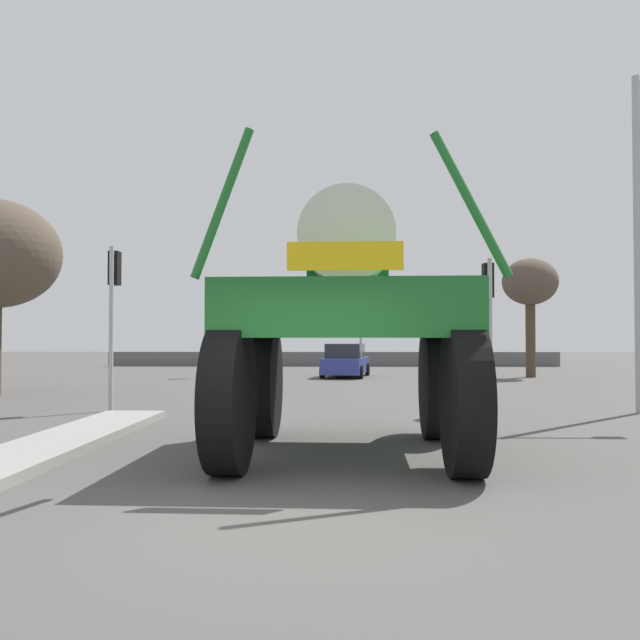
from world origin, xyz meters
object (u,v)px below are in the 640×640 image
at_px(traffic_signal_near_left, 114,291).
at_px(traffic_signal_near_right, 488,300).
at_px(bare_tree_right, 530,284).
at_px(oversize_sprayer, 348,326).
at_px(traffic_signal_far_right, 222,318).
at_px(traffic_signal_far_left, 361,324).
at_px(sedan_ahead, 346,361).

height_order(traffic_signal_near_left, traffic_signal_near_right, traffic_signal_near_left).
bearing_deg(traffic_signal_near_left, bare_tree_right, 45.16).
height_order(oversize_sprayer, traffic_signal_near_left, oversize_sprayer).
bearing_deg(traffic_signal_far_right, traffic_signal_far_left, 0.05).
height_order(sedan_ahead, traffic_signal_far_left, traffic_signal_far_left).
relative_size(traffic_signal_near_right, traffic_signal_far_right, 1.01).
xyz_separation_m(traffic_signal_near_left, traffic_signal_near_right, (9.19, 0.00, -0.24)).
distance_m(sedan_ahead, traffic_signal_near_right, 14.82).
xyz_separation_m(traffic_signal_far_left, bare_tree_right, (7.69, 0.37, 1.79)).
distance_m(traffic_signal_far_left, bare_tree_right, 7.90).
bearing_deg(traffic_signal_far_left, bare_tree_right, 2.73).
relative_size(oversize_sprayer, traffic_signal_near_left, 1.34).
relative_size(oversize_sprayer, traffic_signal_far_left, 1.62).
relative_size(oversize_sprayer, traffic_signal_near_right, 1.46).
distance_m(sedan_ahead, traffic_signal_far_right, 5.95).
height_order(oversize_sprayer, bare_tree_right, bare_tree_right).
distance_m(sedan_ahead, traffic_signal_near_left, 15.61).
bearing_deg(sedan_ahead, oversize_sprayer, -171.99).
bearing_deg(sedan_ahead, bare_tree_right, -81.66).
xyz_separation_m(traffic_signal_near_right, traffic_signal_far_left, (-2.67, 13.92, -0.28)).
distance_m(oversize_sprayer, traffic_signal_far_right, 20.68).
xyz_separation_m(traffic_signal_near_left, traffic_signal_far_right, (0.25, 13.92, -0.26)).
bearing_deg(traffic_signal_far_left, oversize_sprayer, -92.36).
relative_size(sedan_ahead, bare_tree_right, 0.80).
height_order(traffic_signal_far_left, bare_tree_right, bare_tree_right).
xyz_separation_m(traffic_signal_near_left, traffic_signal_far_left, (6.53, 13.93, -0.52)).
relative_size(sedan_ahead, traffic_signal_far_left, 1.29).
relative_size(oversize_sprayer, traffic_signal_far_right, 1.47).
bearing_deg(traffic_signal_near_left, sedan_ahead, 67.77).
distance_m(traffic_signal_near_right, bare_tree_right, 15.22).
xyz_separation_m(oversize_sprayer, traffic_signal_near_left, (-5.71, 6.02, 0.97)).
distance_m(sedan_ahead, bare_tree_right, 9.07).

